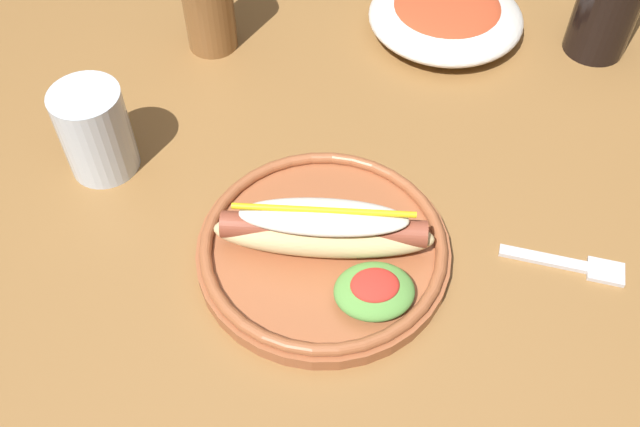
{
  "coord_description": "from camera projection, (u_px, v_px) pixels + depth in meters",
  "views": [
    {
      "loc": [
        -0.12,
        -0.5,
        1.31
      ],
      "look_at": [
        -0.08,
        -0.07,
        0.77
      ],
      "focal_mm": 39.77,
      "sensor_mm": 36.0,
      "label": 1
    }
  ],
  "objects": [
    {
      "name": "dining_table",
      "position": [
        378.0,
        235.0,
        0.85
      ],
      "size": [
        1.26,
        0.84,
        0.74
      ],
      "color": "olive",
      "rests_on": "ground_plane"
    },
    {
      "name": "hot_dog_plate",
      "position": [
        326.0,
        245.0,
        0.68
      ],
      "size": [
        0.25,
        0.25,
        0.08
      ],
      "color": "#9E5633",
      "rests_on": "dining_table"
    },
    {
      "name": "fork",
      "position": [
        572.0,
        265.0,
        0.69
      ],
      "size": [
        0.12,
        0.06,
        0.0
      ],
      "rotation": [
        0.0,
        0.0,
        -0.37
      ],
      "color": "silver",
      "rests_on": "dining_table"
    },
    {
      "name": "soda_cup",
      "position": [
        608.0,
        5.0,
        0.85
      ],
      "size": [
        0.08,
        0.08,
        0.13
      ],
      "primitive_type": "cylinder",
      "color": "black",
      "rests_on": "dining_table"
    },
    {
      "name": "water_cup",
      "position": [
        95.0,
        131.0,
        0.74
      ],
      "size": [
        0.07,
        0.07,
        0.1
      ],
      "primitive_type": "cylinder",
      "color": "silver",
      "rests_on": "dining_table"
    },
    {
      "name": "side_bowl",
      "position": [
        446.0,
        15.0,
        0.91
      ],
      "size": [
        0.2,
        0.2,
        0.05
      ],
      "color": "silver",
      "rests_on": "dining_table"
    }
  ]
}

